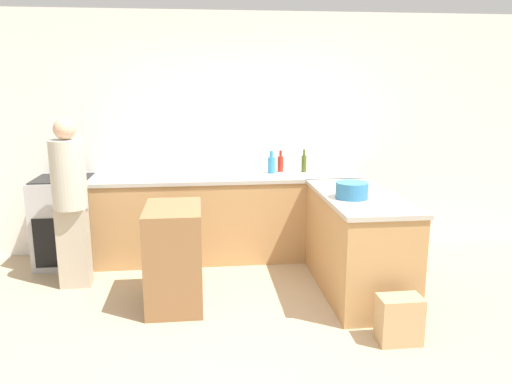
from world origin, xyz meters
TOP-DOWN VIEW (x-y plane):
  - ground_plane at (0.00, 0.00)m, footprint 14.00×14.00m
  - wall_back at (0.00, 2.25)m, footprint 8.00×0.06m
  - counter_back at (0.00, 1.91)m, footprint 2.94×0.65m
  - counter_peninsula at (1.12, 0.85)m, footprint 0.69×1.53m
  - range_oven at (-1.78, 1.92)m, footprint 0.61×0.61m
  - island_table at (-0.57, 0.75)m, footprint 0.48×0.72m
  - mixing_bowl at (1.00, 0.71)m, footprint 0.29×0.29m
  - olive_oil_bottle at (0.85, 2.04)m, footprint 0.06×0.06m
  - hot_sauce_bottle at (0.59, 2.09)m, footprint 0.07×0.07m
  - dish_soap_bottle at (0.47, 2.01)m, footprint 0.08×0.08m
  - person_by_range at (-1.54, 1.26)m, footprint 0.32×0.32m
  - paper_bag at (1.15, -0.13)m, footprint 0.33×0.21m

SIDE VIEW (x-z plane):
  - ground_plane at x=0.00m, z-range 0.00..0.00m
  - paper_bag at x=1.15m, z-range 0.00..0.37m
  - island_table at x=-0.57m, z-range 0.00..0.89m
  - counter_back at x=0.00m, z-range 0.00..0.94m
  - counter_peninsula at x=1.12m, z-range 0.00..0.94m
  - range_oven at x=-1.78m, z-range 0.00..0.95m
  - person_by_range at x=-1.54m, z-range 0.07..1.70m
  - mixing_bowl at x=1.00m, z-range 0.94..1.08m
  - hot_sauce_bottle at x=0.59m, z-range 0.91..1.15m
  - dish_soap_bottle at x=0.47m, z-range 0.91..1.16m
  - olive_oil_bottle at x=0.85m, z-range 0.91..1.17m
  - wall_back at x=0.00m, z-range 0.00..2.70m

